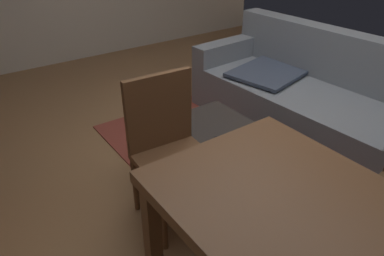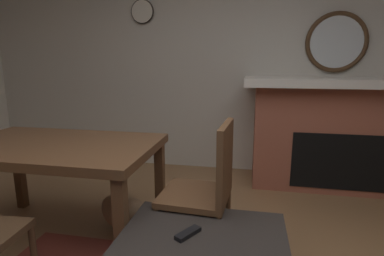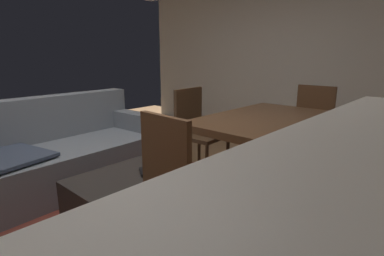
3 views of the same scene
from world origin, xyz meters
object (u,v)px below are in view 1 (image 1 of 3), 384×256
(tv_remote, at_px, (226,140))
(couch, at_px, (310,98))
(ottoman_coffee_table, at_px, (218,160))
(dining_chair_west, at_px, (168,142))
(dining_table, at_px, (324,243))

(tv_remote, bearing_deg, couch, 131.97)
(couch, relative_size, tv_remote, 13.64)
(ottoman_coffee_table, bearing_deg, couch, 96.79)
(ottoman_coffee_table, bearing_deg, dining_chair_west, -85.96)
(dining_table, distance_m, dining_chair_west, 1.12)
(dining_table, bearing_deg, ottoman_coffee_table, 159.22)
(couch, height_order, ottoman_coffee_table, couch)
(ottoman_coffee_table, distance_m, tv_remote, 0.23)
(ottoman_coffee_table, height_order, dining_chair_west, dining_chair_west)
(couch, distance_m, tv_remote, 1.20)
(dining_table, height_order, dining_chair_west, dining_chair_west)
(couch, xyz_separation_m, ottoman_coffee_table, (0.14, -1.17, -0.11))
(ottoman_coffee_table, distance_m, dining_chair_west, 0.54)
(couch, distance_m, dining_table, 2.08)
(couch, distance_m, dining_chair_west, 1.62)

